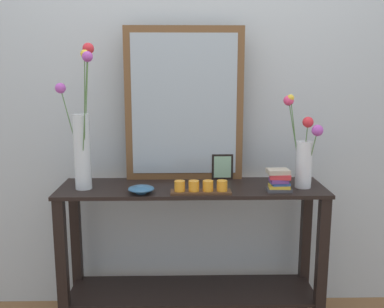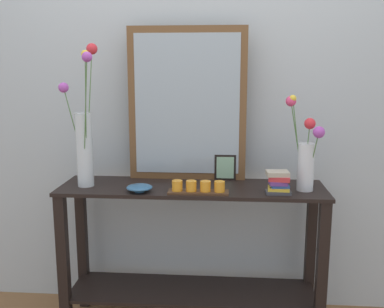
% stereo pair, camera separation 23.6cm
% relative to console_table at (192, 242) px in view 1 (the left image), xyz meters
% --- Properties ---
extents(wall_back, '(6.40, 0.08, 2.70)m').
position_rel_console_table_xyz_m(wall_back, '(0.00, 0.32, 0.84)').
color(wall_back, '#B2BCC1').
rests_on(wall_back, ground).
extents(console_table, '(1.47, 0.40, 0.84)m').
position_rel_console_table_xyz_m(console_table, '(0.00, 0.00, 0.00)').
color(console_table, black).
rests_on(console_table, ground).
extents(mirror_leaning, '(0.68, 0.03, 0.88)m').
position_rel_console_table_xyz_m(mirror_leaning, '(-0.04, 0.17, 0.77)').
color(mirror_leaning, brown).
rests_on(mirror_leaning, console_table).
extents(tall_vase_left, '(0.22, 0.27, 0.78)m').
position_rel_console_table_xyz_m(tall_vase_left, '(-0.59, -0.04, 0.61)').
color(tall_vase_left, silver).
rests_on(tall_vase_left, console_table).
extents(vase_right, '(0.19, 0.17, 0.51)m').
position_rel_console_table_xyz_m(vase_right, '(0.61, -0.03, 0.52)').
color(vase_right, silver).
rests_on(vase_right, console_table).
extents(candle_tray, '(0.32, 0.09, 0.07)m').
position_rel_console_table_xyz_m(candle_tray, '(0.04, -0.14, 0.36)').
color(candle_tray, '#472D1C').
rests_on(candle_tray, console_table).
extents(picture_frame_small, '(0.12, 0.01, 0.15)m').
position_rel_console_table_xyz_m(picture_frame_small, '(0.18, 0.16, 0.41)').
color(picture_frame_small, black).
rests_on(picture_frame_small, console_table).
extents(decorative_bowl, '(0.14, 0.14, 0.04)m').
position_rel_console_table_xyz_m(decorative_bowl, '(-0.27, -0.13, 0.35)').
color(decorative_bowl, '#2D5B84').
rests_on(decorative_bowl, console_table).
extents(book_stack, '(0.13, 0.10, 0.12)m').
position_rel_console_table_xyz_m(book_stack, '(0.46, -0.11, 0.39)').
color(book_stack, '#424247').
rests_on(book_stack, console_table).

